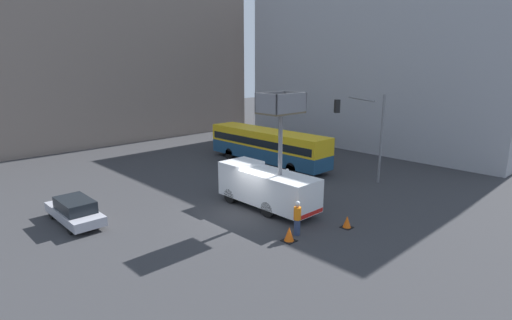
{
  "coord_description": "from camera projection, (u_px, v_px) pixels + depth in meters",
  "views": [
    {
      "loc": [
        -14.83,
        -16.43,
        8.58
      ],
      "look_at": [
        1.47,
        0.66,
        2.86
      ],
      "focal_mm": 28.0,
      "sensor_mm": 36.0,
      "label": 1
    }
  ],
  "objects": [
    {
      "name": "city_bus",
      "position": [
        268.0,
        144.0,
        34.65
      ],
      "size": [
        2.51,
        12.23,
        2.97
      ],
      "rotation": [
        0.0,
        0.0,
        1.63
      ],
      "color": "navy",
      "rests_on": "ground_plane"
    },
    {
      "name": "traffic_light_pole",
      "position": [
        366.0,
        124.0,
        28.27
      ],
      "size": [
        3.43,
        3.18,
        6.48
      ],
      "color": "slate",
      "rests_on": "ground_plane"
    },
    {
      "name": "utility_truck",
      "position": [
        267.0,
        184.0,
        23.93
      ],
      "size": [
        2.44,
        6.67,
        7.03
      ],
      "color": "white",
      "rests_on": "ground_plane"
    },
    {
      "name": "road_worker_near_truck",
      "position": [
        297.0,
        218.0,
        20.33
      ],
      "size": [
        0.38,
        0.38,
        1.83
      ],
      "rotation": [
        0.0,
        0.0,
        3.75
      ],
      "color": "navy",
      "rests_on": "ground_plane"
    },
    {
      "name": "ground_plane",
      "position": [
        246.0,
        213.0,
        23.52
      ],
      "size": [
        120.0,
        120.0,
        0.0
      ],
      "primitive_type": "plane",
      "color": "#333335"
    },
    {
      "name": "building_backdrop_side",
      "position": [
        381.0,
        61.0,
        41.78
      ],
      "size": [
        10.0,
        28.0,
        17.74
      ],
      "color": "#9E9EA3",
      "rests_on": "ground_plane"
    },
    {
      "name": "building_backdrop_far",
      "position": [
        56.0,
        45.0,
        41.82
      ],
      "size": [
        44.0,
        10.0,
        20.86
      ],
      "color": "gray",
      "rests_on": "ground_plane"
    },
    {
      "name": "parked_car_curbside",
      "position": [
        75.0,
        211.0,
        21.91
      ],
      "size": [
        1.7,
        4.67,
        1.41
      ],
      "color": "#A8A8B2",
      "rests_on": "ground_plane"
    },
    {
      "name": "traffic_cone_near_truck",
      "position": [
        347.0,
        222.0,
        21.35
      ],
      "size": [
        0.58,
        0.58,
        0.66
      ],
      "color": "black",
      "rests_on": "ground_plane"
    },
    {
      "name": "traffic_cone_mid_road",
      "position": [
        289.0,
        234.0,
        19.73
      ],
      "size": [
        0.64,
        0.64,
        0.73
      ],
      "color": "black",
      "rests_on": "ground_plane"
    },
    {
      "name": "road_worker_directing",
      "position": [
        287.0,
        181.0,
        26.77
      ],
      "size": [
        0.38,
        0.38,
        1.77
      ],
      "rotation": [
        0.0,
        0.0,
        6.16
      ],
      "color": "navy",
      "rests_on": "ground_plane"
    }
  ]
}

